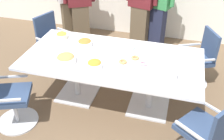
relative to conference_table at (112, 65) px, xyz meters
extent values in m
cube|color=brown|center=(0.00, 0.00, -0.63)|extent=(10.00, 10.00, 0.01)
cube|color=white|center=(0.00, 0.00, 0.10)|extent=(2.40, 1.20, 0.04)
cube|color=silver|center=(-0.55, 0.00, -0.61)|extent=(0.56, 0.56, 0.02)
cylinder|color=silver|center=(-0.55, 0.00, -0.26)|extent=(0.09, 0.09, 0.69)
cube|color=silver|center=(0.55, 0.00, -0.61)|extent=(0.56, 0.56, 0.02)
cylinder|color=silver|center=(0.55, 0.00, -0.26)|extent=(0.09, 0.09, 0.69)
cylinder|color=silver|center=(-1.11, -0.78, -0.61)|extent=(0.70, 0.70, 0.02)
cylinder|color=silver|center=(-1.11, -0.78, -0.40)|extent=(0.05, 0.05, 0.41)
cube|color=#33476B|center=(-1.11, -0.78, -0.17)|extent=(0.60, 0.60, 0.06)
cube|color=silver|center=(-1.20, -0.55, -0.05)|extent=(0.35, 0.16, 0.02)
cube|color=silver|center=(-1.02, -1.00, -0.05)|extent=(0.35, 0.16, 0.02)
cube|color=#33476B|center=(1.22, -0.71, -0.17)|extent=(0.64, 0.64, 0.06)
cube|color=#33476B|center=(1.39, -0.83, 0.07)|extent=(0.28, 0.38, 0.42)
cube|color=silver|center=(1.08, -0.91, -0.05)|extent=(0.32, 0.24, 0.02)
cube|color=silver|center=(1.36, -0.51, -0.05)|extent=(0.32, 0.24, 0.02)
cylinder|color=silver|center=(1.11, 0.78, -0.61)|extent=(0.72, 0.72, 0.02)
cylinder|color=silver|center=(1.11, 0.78, -0.40)|extent=(0.05, 0.05, 0.41)
cube|color=#33476B|center=(1.11, 0.78, -0.17)|extent=(0.61, 0.61, 0.06)
cube|color=#33476B|center=(1.30, 0.87, 0.07)|extent=(0.22, 0.41, 0.42)
cube|color=silver|center=(1.22, 0.56, -0.05)|extent=(0.35, 0.18, 0.02)
cube|color=silver|center=(1.01, 1.00, -0.05)|extent=(0.35, 0.18, 0.02)
cylinder|color=silver|center=(-1.22, 0.71, -0.61)|extent=(0.69, 0.69, 0.02)
cylinder|color=silver|center=(-1.22, 0.71, -0.40)|extent=(0.05, 0.05, 0.41)
cube|color=#33476B|center=(-1.22, 0.71, -0.17)|extent=(0.59, 0.59, 0.06)
cube|color=#33476B|center=(-1.42, 0.78, 0.07)|extent=(0.19, 0.42, 0.42)
cube|color=silver|center=(-1.13, 0.94, -0.05)|extent=(0.36, 0.16, 0.02)
cube|color=silver|center=(-1.31, 0.48, -0.05)|extent=(0.36, 0.16, 0.02)
cube|color=brown|center=(-1.37, 1.72, -0.20)|extent=(0.37, 0.36, 0.84)
cube|color=brown|center=(-1.11, 1.62, -0.22)|extent=(0.38, 0.33, 0.81)
cube|color=brown|center=(0.08, 1.66, -0.18)|extent=(0.36, 0.27, 0.89)
cube|color=#232842|center=(0.37, 1.73, -0.19)|extent=(0.37, 0.30, 0.88)
cylinder|color=white|center=(-0.47, 0.22, 0.16)|extent=(0.21, 0.21, 0.07)
ellipsoid|color=#AD702D|center=(-0.47, 0.22, 0.20)|extent=(0.19, 0.19, 0.06)
cylinder|color=white|center=(-0.55, -0.28, 0.17)|extent=(0.25, 0.25, 0.08)
ellipsoid|color=tan|center=(-0.55, -0.28, 0.21)|extent=(0.22, 0.22, 0.08)
cylinder|color=white|center=(-0.14, -0.31, 0.17)|extent=(0.19, 0.19, 0.08)
ellipsoid|color=orange|center=(-0.14, -0.31, 0.21)|extent=(0.17, 0.17, 0.07)
cylinder|color=beige|center=(-0.89, 0.34, 0.16)|extent=(0.17, 0.17, 0.07)
ellipsoid|color=yellow|center=(-0.89, 0.34, 0.20)|extent=(0.15, 0.15, 0.07)
cylinder|color=white|center=(0.31, -0.09, 0.13)|extent=(0.36, 0.36, 0.01)
torus|color=pink|center=(0.43, -0.07, 0.15)|extent=(0.11, 0.11, 0.03)
torus|color=tan|center=(0.31, 0.04, 0.15)|extent=(0.11, 0.11, 0.03)
torus|color=tan|center=(0.18, -0.10, 0.15)|extent=(0.11, 0.11, 0.03)
torus|color=white|center=(0.31, -0.22, 0.15)|extent=(0.11, 0.11, 0.03)
cylinder|color=white|center=(0.15, 0.31, 0.13)|extent=(0.19, 0.19, 0.01)
cylinder|color=silver|center=(0.15, 0.31, 0.13)|extent=(0.19, 0.19, 0.01)
cylinder|color=white|center=(0.15, 0.31, 0.14)|extent=(0.19, 0.19, 0.01)
cylinder|color=silver|center=(0.15, 0.31, 0.15)|extent=(0.19, 0.19, 0.01)
cylinder|color=white|center=(0.15, 0.31, 0.15)|extent=(0.19, 0.19, 0.01)
cylinder|color=silver|center=(0.15, 0.31, 0.16)|extent=(0.19, 0.19, 0.01)
cylinder|color=white|center=(0.15, 0.31, 0.16)|extent=(0.19, 0.19, 0.01)
cube|color=white|center=(0.80, -0.21, 0.16)|extent=(0.17, 0.17, 0.08)
camera|label=1|loc=(0.83, -2.94, 1.96)|focal=42.34mm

